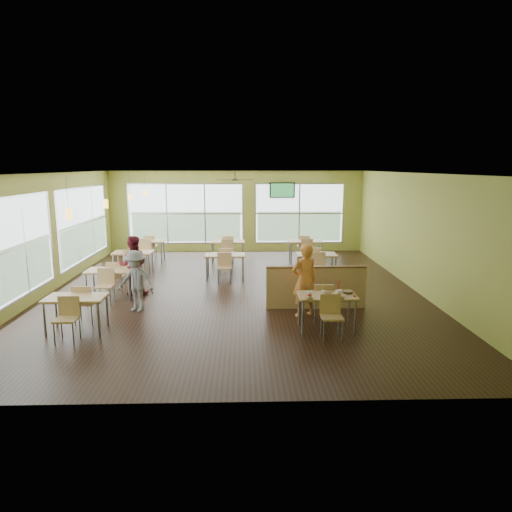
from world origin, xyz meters
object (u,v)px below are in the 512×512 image
Objects in this scene: main_table at (327,300)px; half_wall_divider at (316,287)px; food_basket at (348,292)px; man_plaid at (305,280)px.

half_wall_divider is (0.00, 1.45, -0.11)m from main_table.
main_table reaches higher than food_basket.
man_plaid reaches higher than main_table.
man_plaid is (-0.36, 0.87, 0.21)m from main_table.
main_table is 0.49m from food_basket.
food_basket is (0.45, 0.09, 0.15)m from main_table.
main_table is 1.45m from half_wall_divider.
half_wall_divider is at bearing 90.00° from main_table.
man_plaid is 7.27× the size of food_basket.
man_plaid is at bearing 136.17° from food_basket.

